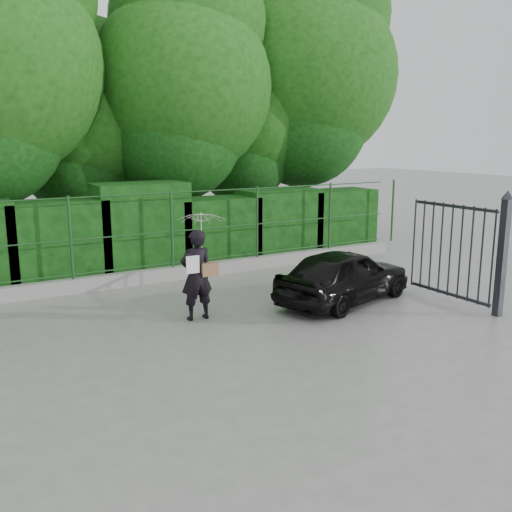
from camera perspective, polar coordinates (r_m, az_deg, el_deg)
ground at (r=9.58m, az=-0.16°, el=-8.33°), size 80.00×80.00×0.00m
kerb at (r=13.46m, az=-9.86°, el=-1.91°), size 14.00×0.25×0.30m
fence at (r=13.33m, az=-9.13°, el=2.59°), size 14.13×0.06×1.80m
hedge at (r=14.18m, az=-11.84°, el=2.09°), size 14.20×1.20×2.23m
trees at (r=16.57m, az=-10.70°, el=16.17°), size 17.10×6.15×8.08m
gate at (r=11.72m, az=21.56°, el=0.60°), size 0.22×2.33×2.36m
woman at (r=10.41m, az=-5.64°, el=0.56°), size 0.89×0.88×1.98m
car at (r=11.66m, az=8.82°, el=-1.93°), size 3.51×2.13×1.12m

